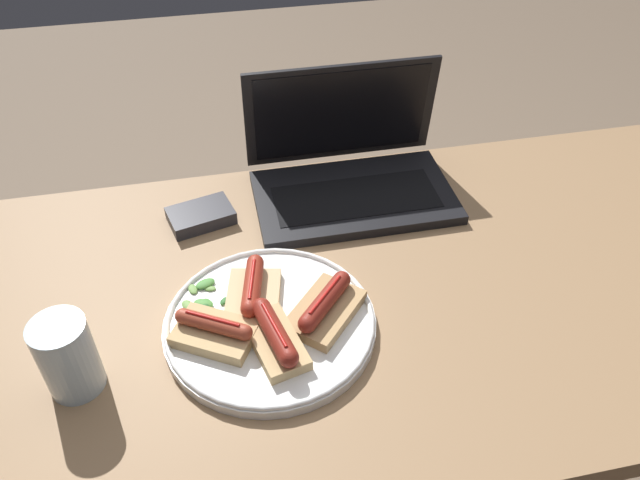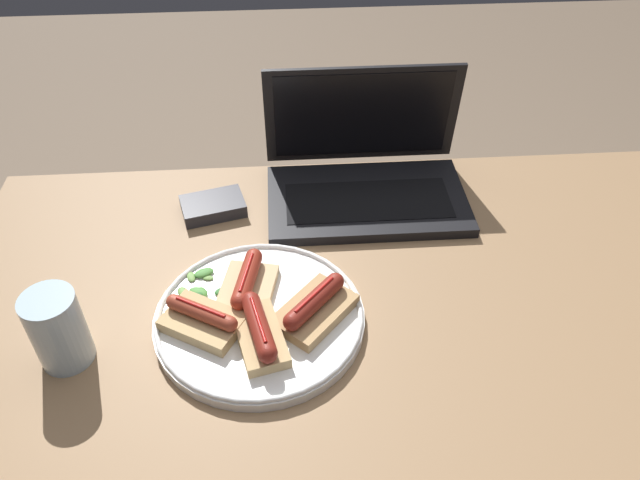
{
  "view_description": "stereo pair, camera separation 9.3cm",
  "coord_description": "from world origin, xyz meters",
  "px_view_note": "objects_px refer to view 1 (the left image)",
  "views": [
    {
      "loc": [
        -0.3,
        -0.63,
        1.41
      ],
      "look_at": [
        -0.16,
        0.06,
        0.79
      ],
      "focal_mm": 35.0,
      "sensor_mm": 36.0,
      "label": 1
    },
    {
      "loc": [
        -0.21,
        -0.64,
        1.41
      ],
      "look_at": [
        -0.16,
        0.06,
        0.79
      ],
      "focal_mm": 35.0,
      "sensor_mm": 36.0,
      "label": 2
    }
  ],
  "objects_px": {
    "drinking_glass": "(68,356)",
    "laptop": "(350,172)",
    "external_drive": "(201,216)",
    "plate": "(270,323)"
  },
  "relations": [
    {
      "from": "plate",
      "to": "laptop",
      "type": "bearing_deg",
      "value": 57.38
    },
    {
      "from": "plate",
      "to": "drinking_glass",
      "type": "height_order",
      "value": "drinking_glass"
    },
    {
      "from": "laptop",
      "to": "external_drive",
      "type": "height_order",
      "value": "laptop"
    },
    {
      "from": "laptop",
      "to": "plate",
      "type": "distance_m",
      "value": 0.35
    },
    {
      "from": "drinking_glass",
      "to": "laptop",
      "type": "bearing_deg",
      "value": 36.95
    },
    {
      "from": "external_drive",
      "to": "drinking_glass",
      "type": "bearing_deg",
      "value": -134.88
    },
    {
      "from": "plate",
      "to": "drinking_glass",
      "type": "relative_size",
      "value": 2.64
    },
    {
      "from": "plate",
      "to": "drinking_glass",
      "type": "bearing_deg",
      "value": -170.48
    },
    {
      "from": "drinking_glass",
      "to": "external_drive",
      "type": "distance_m",
      "value": 0.35
    },
    {
      "from": "laptop",
      "to": "external_drive",
      "type": "bearing_deg",
      "value": -172.92
    }
  ]
}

